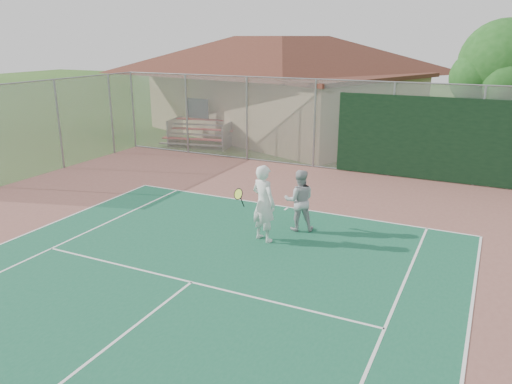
% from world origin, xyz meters
% --- Properties ---
extents(back_fence, '(20.08, 0.11, 3.53)m').
position_xyz_m(back_fence, '(2.11, 16.98, 1.67)').
color(back_fence, gray).
rests_on(back_fence, ground).
extents(side_fence_left, '(0.08, 9.00, 3.50)m').
position_xyz_m(side_fence_left, '(-10.00, 12.50, 1.75)').
color(side_fence_left, gray).
rests_on(side_fence_left, ground).
extents(clubhouse, '(16.49, 13.85, 6.06)m').
position_xyz_m(clubhouse, '(-5.23, 23.52, 3.08)').
color(clubhouse, tan).
rests_on(clubhouse, ground).
extents(bleachers, '(3.51, 2.42, 1.20)m').
position_xyz_m(bleachers, '(-7.43, 18.78, 0.63)').
color(bleachers, '#B53029').
rests_on(bleachers, ground).
extents(tree, '(4.24, 4.01, 5.91)m').
position_xyz_m(tree, '(5.54, 21.43, 3.88)').
color(tree, '#382214').
rests_on(tree, ground).
extents(player_white_front, '(1.19, 0.83, 2.00)m').
position_xyz_m(player_white_front, '(0.40, 9.19, 1.00)').
color(player_white_front, silver).
rests_on(player_white_front, ground).
extents(player_grey_back, '(1.01, 0.92, 1.68)m').
position_xyz_m(player_grey_back, '(0.96, 10.27, 0.84)').
color(player_grey_back, '#AEB1B4').
rests_on(player_grey_back, ground).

